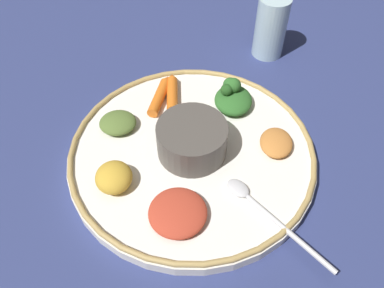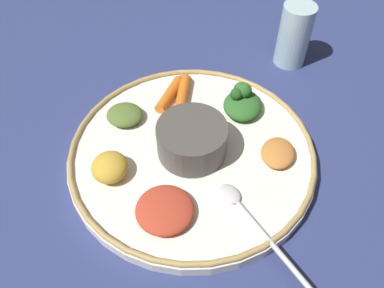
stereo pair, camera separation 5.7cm
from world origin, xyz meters
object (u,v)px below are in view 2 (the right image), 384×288
(spoon, at_px, (250,217))
(carrot_near_spoon, at_px, (183,91))
(drinking_glass, at_px, (291,38))
(center_bowl, at_px, (192,139))
(carrot_outer, at_px, (171,92))
(greens_pile, at_px, (242,101))

(spoon, distance_m, carrot_near_spoon, 0.25)
(carrot_near_spoon, height_order, drinking_glass, drinking_glass)
(center_bowl, height_order, drinking_glass, drinking_glass)
(carrot_outer, relative_size, drinking_glass, 0.82)
(center_bowl, relative_size, drinking_glass, 0.89)
(center_bowl, height_order, spoon, center_bowl)
(spoon, relative_size, drinking_glass, 1.50)
(center_bowl, distance_m, drinking_glass, 0.30)
(spoon, xyz_separation_m, drinking_glass, (-0.13, 0.34, 0.03))
(greens_pile, bearing_deg, spoon, -53.54)
(drinking_glass, bearing_deg, center_bowl, -89.07)
(center_bowl, bearing_deg, carrot_near_spoon, 134.61)
(center_bowl, relative_size, spoon, 0.59)
(greens_pile, bearing_deg, drinking_glass, 94.55)
(center_bowl, relative_size, carrot_near_spoon, 1.20)
(center_bowl, height_order, carrot_near_spoon, center_bowl)
(carrot_outer, bearing_deg, spoon, -26.90)
(carrot_near_spoon, xyz_separation_m, drinking_glass, (0.08, 0.21, 0.02))
(carrot_outer, distance_m, drinking_glass, 0.24)
(drinking_glass, bearing_deg, carrot_outer, -112.76)
(carrot_near_spoon, relative_size, drinking_glass, 0.74)
(center_bowl, bearing_deg, drinking_glass, 90.93)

